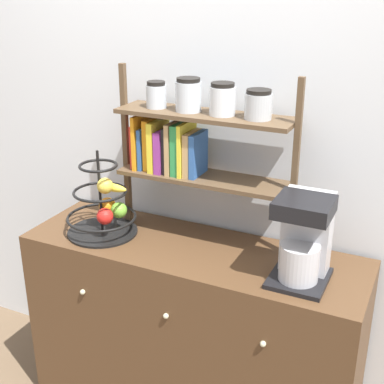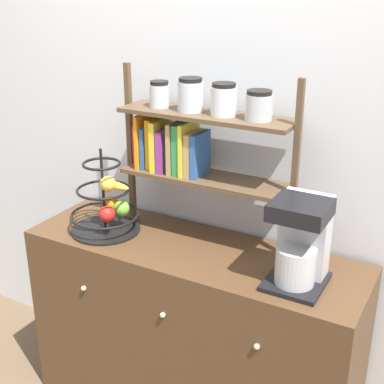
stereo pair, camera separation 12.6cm
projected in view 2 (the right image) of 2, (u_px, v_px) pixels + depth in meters
wall_back at (223, 135)px, 2.34m from camera, size 7.00×0.05×2.60m
sideboard at (192, 333)px, 2.43m from camera, size 1.48×0.49×0.87m
coffee_maker at (301, 242)px, 1.96m from camera, size 0.21×0.24×0.34m
fruit_stand at (107, 206)px, 2.38m from camera, size 0.31×0.31×0.39m
shelf_hutch at (192, 136)px, 2.22m from camera, size 0.79×0.20×0.73m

